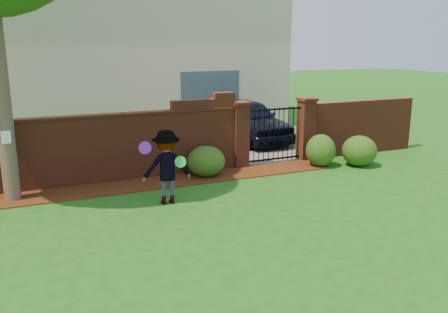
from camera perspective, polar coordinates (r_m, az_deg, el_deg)
name	(u,v)px	position (r m, az deg, el deg)	size (l,w,h in m)	color
ground	(215,229)	(9.33, -1.07, -8.68)	(80.00, 80.00, 0.01)	#1C5515
mulch_bed	(129,186)	(12.08, -11.31, -3.52)	(11.10, 1.08, 0.03)	#3D1B0B
brick_wall	(79,149)	(12.33, -16.98, 0.87)	(8.70, 0.31, 2.16)	maroon
brick_wall_return	(359,127)	(15.74, 15.91, 3.39)	(4.00, 0.25, 1.70)	maroon
pillar_left	(240,134)	(13.50, 1.91, 2.70)	(0.50, 0.50, 1.88)	maroon
pillar_right	(306,129)	(14.55, 9.79, 3.33)	(0.50, 0.50, 1.88)	maroon
iron_gate	(274,135)	(14.01, 5.99, 2.62)	(1.78, 0.03, 1.60)	black
driveway	(221,138)	(17.71, -0.39, 2.26)	(3.20, 8.00, 0.01)	slate
house	(127,49)	(20.42, -11.56, 12.47)	(12.40, 6.40, 6.30)	beige
car	(251,121)	(16.98, 3.22, 4.30)	(1.77, 4.40, 1.50)	black
paper_notice	(6,137)	(11.38, -24.67, 2.11)	(0.20, 0.01, 0.28)	white
shrub_left	(206,161)	(12.65, -2.16, -0.58)	(1.01, 1.01, 0.83)	#1E4715
shrub_middle	(321,150)	(13.91, 11.51, 0.71)	(0.85, 0.85, 0.94)	#1E4715
shrub_right	(359,151)	(14.25, 15.92, 0.66)	(1.00, 1.00, 0.88)	#1E4715
man	(167,167)	(10.54, -6.88, -1.31)	(1.07, 0.62, 1.66)	gray
frisbee_purple	(145,148)	(10.28, -9.46, 1.03)	(0.28, 0.28, 0.03)	purple
frisbee_green	(180,162)	(10.38, -5.24, -0.64)	(0.26, 0.26, 0.02)	green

